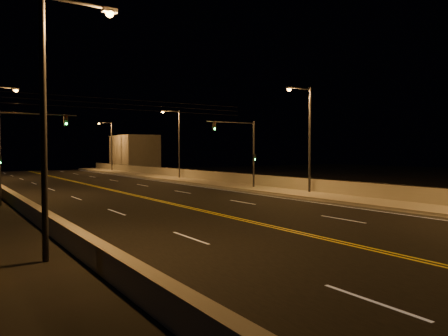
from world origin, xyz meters
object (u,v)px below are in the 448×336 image
streetlight_1 (307,133)px  traffic_signal_left (15,145)px  streetlight_2 (177,139)px  streetlight_3 (110,143)px  traffic_signal_right (245,147)px  streetlight_4 (53,106)px

streetlight_1 → traffic_signal_left: (-20.33, 6.39, -1.05)m
streetlight_1 → streetlight_2: 22.85m
traffic_signal_left → streetlight_2: bearing=39.0°
streetlight_1 → streetlight_3: size_ratio=1.00×
streetlight_1 → streetlight_3: bearing=90.0°
streetlight_2 → traffic_signal_right: 16.56m
streetlight_3 → traffic_signal_right: 42.10m
streetlight_1 → streetlight_2: (0.00, 22.85, 0.00)m
streetlight_3 → streetlight_4: same height
streetlight_2 → traffic_signal_right: size_ratio=1.37×
streetlight_3 → traffic_signal_left: streetlight_3 is taller
streetlight_1 → streetlight_2: bearing=90.0°
streetlight_4 → traffic_signal_left: (1.09, 17.08, -1.05)m
streetlight_1 → traffic_signal_left: size_ratio=1.37×
streetlight_1 → traffic_signal_right: size_ratio=1.37×
traffic_signal_right → traffic_signal_left: 18.84m
streetlight_4 → streetlight_3: bearing=70.1°
streetlight_3 → traffic_signal_right: size_ratio=1.37×
traffic_signal_right → traffic_signal_left: size_ratio=1.00×
streetlight_2 → streetlight_4: bearing=-122.6°
streetlight_2 → streetlight_3: (0.00, 25.60, 0.00)m
streetlight_2 → streetlight_3: 25.60m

